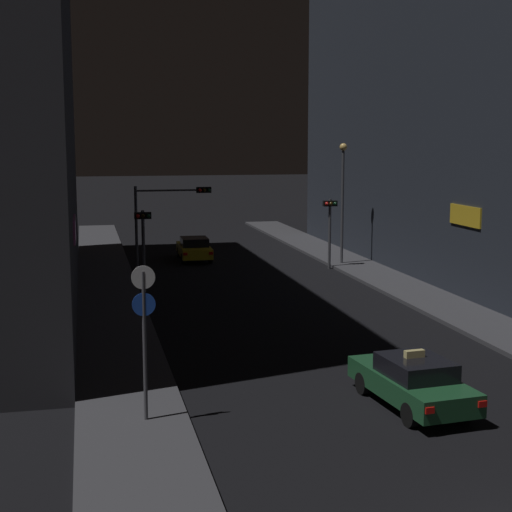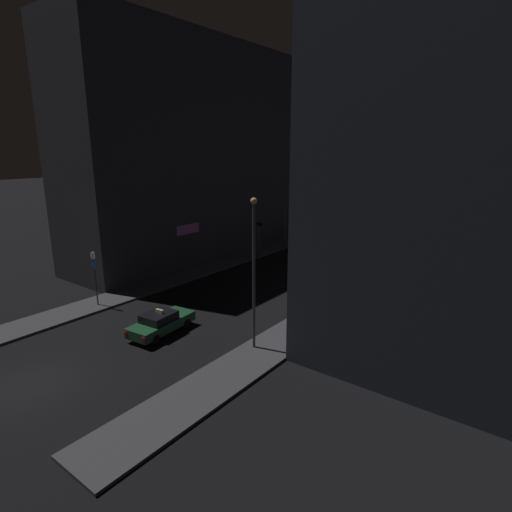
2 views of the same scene
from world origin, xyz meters
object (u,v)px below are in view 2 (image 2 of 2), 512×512
(far_car, at_px, (333,241))
(traffic_light_overhead, at_px, (297,221))
(street_lamp_far_block, at_px, (393,221))
(street_lamp_near_block, at_px, (254,265))
(traffic_light_right_kerb, at_px, (377,239))
(traffic_light_left_kerb, at_px, (259,233))
(sign_pole_left, at_px, (95,273))
(taxi, at_px, (161,322))

(far_car, height_order, traffic_light_overhead, traffic_light_overhead)
(street_lamp_far_block, bearing_deg, street_lamp_near_block, -90.24)
(traffic_light_overhead, height_order, traffic_light_right_kerb, traffic_light_overhead)
(traffic_light_overhead, relative_size, street_lamp_far_block, 0.70)
(far_car, xyz_separation_m, street_lamp_near_block, (8.06, -25.63, 4.36))
(traffic_light_left_kerb, bearing_deg, traffic_light_right_kerb, 22.82)
(traffic_light_overhead, distance_m, sign_pole_left, 22.91)
(far_car, height_order, traffic_light_right_kerb, traffic_light_right_kerb)
(street_lamp_far_block, bearing_deg, traffic_light_left_kerb, -154.90)
(traffic_light_right_kerb, bearing_deg, traffic_light_overhead, 178.30)
(traffic_light_right_kerb, xyz_separation_m, street_lamp_near_block, (0.98, -20.77, 2.25))
(traffic_light_overhead, bearing_deg, far_car, 65.18)
(far_car, relative_size, street_lamp_near_block, 0.52)
(traffic_light_right_kerb, bearing_deg, street_lamp_far_block, 43.47)
(far_car, distance_m, traffic_light_overhead, 5.78)
(far_car, distance_m, street_lamp_near_block, 27.22)
(traffic_light_overhead, distance_m, traffic_light_right_kerb, 9.22)
(traffic_light_right_kerb, height_order, sign_pole_left, sign_pole_left)
(far_car, xyz_separation_m, street_lamp_far_block, (8.15, -3.84, 3.82))
(traffic_light_right_kerb, relative_size, street_lamp_far_block, 0.58)
(street_lamp_near_block, xyz_separation_m, street_lamp_far_block, (0.09, 21.79, -0.53))
(far_car, distance_m, sign_pole_left, 27.82)
(traffic_light_right_kerb, height_order, street_lamp_near_block, street_lamp_near_block)
(taxi, bearing_deg, traffic_light_left_kerb, 108.12)
(far_car, xyz_separation_m, traffic_light_overhead, (-2.12, -4.59, 2.81))
(far_car, xyz_separation_m, sign_pole_left, (-5.12, -27.28, 1.87))
(sign_pole_left, bearing_deg, street_lamp_near_block, 7.12)
(traffic_light_overhead, bearing_deg, traffic_light_left_kerb, -108.80)
(traffic_light_right_kerb, bearing_deg, traffic_light_left_kerb, -157.18)
(traffic_light_overhead, relative_size, traffic_light_right_kerb, 1.21)
(traffic_light_overhead, bearing_deg, taxi, -79.46)
(traffic_light_right_kerb, bearing_deg, far_car, 145.48)
(traffic_light_left_kerb, distance_m, street_lamp_far_block, 13.27)
(taxi, xyz_separation_m, traffic_light_right_kerb, (4.94, 22.59, 2.10))
(sign_pole_left, distance_m, street_lamp_near_block, 13.51)
(taxi, relative_size, sign_pole_left, 1.15)
(far_car, bearing_deg, sign_pole_left, -100.63)
(street_lamp_near_block, distance_m, street_lamp_far_block, 21.80)
(taxi, xyz_separation_m, traffic_light_left_kerb, (-5.90, 18.03, 2.08))
(sign_pole_left, distance_m, street_lamp_far_block, 27.00)
(traffic_light_left_kerb, height_order, street_lamp_far_block, street_lamp_far_block)
(taxi, bearing_deg, street_lamp_far_block, 75.71)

